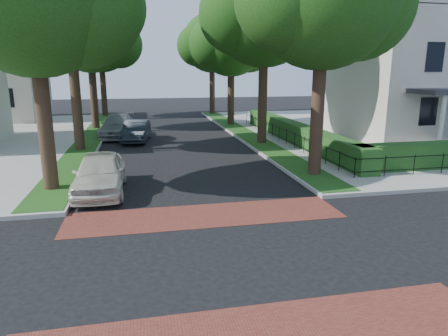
# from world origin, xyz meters

# --- Properties ---
(ground) EXTENTS (120.00, 120.00, 0.00)m
(ground) POSITION_xyz_m (0.00, 0.00, 0.00)
(ground) COLOR black
(ground) RESTS_ON ground
(sidewalk_ne) EXTENTS (30.00, 30.00, 0.15)m
(sidewalk_ne) POSITION_xyz_m (19.50, 19.00, 0.07)
(sidewalk_ne) COLOR gray
(sidewalk_ne) RESTS_ON ground
(crosswalk_far) EXTENTS (9.00, 2.20, 0.01)m
(crosswalk_far) POSITION_xyz_m (0.00, 3.20, 0.01)
(crosswalk_far) COLOR maroon
(crosswalk_far) RESTS_ON ground
(grass_strip_ne) EXTENTS (1.60, 29.80, 0.02)m
(grass_strip_ne) POSITION_xyz_m (5.40, 19.10, 0.16)
(grass_strip_ne) COLOR #264714
(grass_strip_ne) RESTS_ON sidewalk_ne
(grass_strip_nw) EXTENTS (1.60, 29.80, 0.02)m
(grass_strip_nw) POSITION_xyz_m (-5.40, 19.10, 0.16)
(grass_strip_nw) COLOR #264714
(grass_strip_nw) RESTS_ON sidewalk_nw
(tree_right_mid) EXTENTS (8.25, 7.09, 11.22)m
(tree_right_mid) POSITION_xyz_m (5.61, 15.25, 7.99)
(tree_right_mid) COLOR black
(tree_right_mid) RESTS_ON sidewalk_ne
(tree_right_far) EXTENTS (7.25, 6.23, 9.74)m
(tree_right_far) POSITION_xyz_m (5.60, 24.22, 6.91)
(tree_right_far) COLOR black
(tree_right_far) RESTS_ON sidewalk_ne
(tree_right_back) EXTENTS (7.50, 6.45, 10.20)m
(tree_right_back) POSITION_xyz_m (5.60, 33.23, 7.27)
(tree_right_back) COLOR black
(tree_right_back) RESTS_ON sidewalk_ne
(tree_left_mid) EXTENTS (8.00, 6.88, 11.48)m
(tree_left_mid) POSITION_xyz_m (-5.39, 15.24, 8.34)
(tree_left_mid) COLOR black
(tree_left_mid) RESTS_ON sidewalk_nw
(tree_left_far) EXTENTS (7.00, 6.02, 9.86)m
(tree_left_far) POSITION_xyz_m (-5.40, 24.22, 7.12)
(tree_left_far) COLOR black
(tree_left_far) RESTS_ON sidewalk_nw
(tree_left_back) EXTENTS (7.75, 6.66, 10.44)m
(tree_left_back) POSITION_xyz_m (-5.40, 33.24, 7.41)
(tree_left_back) COLOR black
(tree_left_back) RESTS_ON sidewalk_nw
(hedge_main_road) EXTENTS (1.00, 18.00, 1.20)m
(hedge_main_road) POSITION_xyz_m (7.70, 15.00, 0.75)
(hedge_main_road) COLOR #1F4417
(hedge_main_road) RESTS_ON sidewalk_ne
(fence_main_road) EXTENTS (0.06, 18.00, 0.90)m
(fence_main_road) POSITION_xyz_m (6.90, 15.00, 0.60)
(fence_main_road) COLOR black
(fence_main_road) RESTS_ON sidewalk_ne
(house_victorian) EXTENTS (13.00, 13.05, 12.48)m
(house_victorian) POSITION_xyz_m (17.51, 15.92, 6.02)
(house_victorian) COLOR beige
(house_victorian) RESTS_ON sidewalk_ne
(parked_car_front) EXTENTS (1.87, 4.60, 1.56)m
(parked_car_front) POSITION_xyz_m (-3.60, 6.55, 0.78)
(parked_car_front) COLOR silver
(parked_car_front) RESTS_ON ground
(parked_car_middle) EXTENTS (2.02, 4.39, 1.40)m
(parked_car_middle) POSITION_xyz_m (-2.30, 17.95, 0.70)
(parked_car_middle) COLOR #1D242C
(parked_car_middle) RESTS_ON ground
(parked_car_rear) EXTENTS (2.54, 5.50, 1.56)m
(parked_car_rear) POSITION_xyz_m (-3.60, 20.16, 0.78)
(parked_car_rear) COLOR gray
(parked_car_rear) RESTS_ON ground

